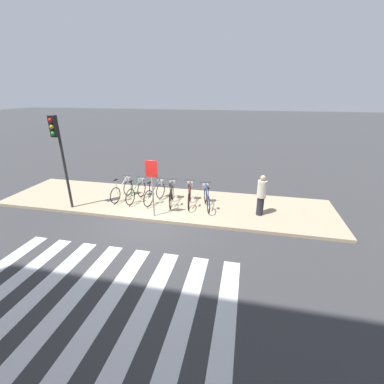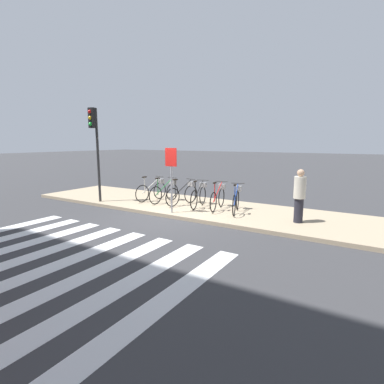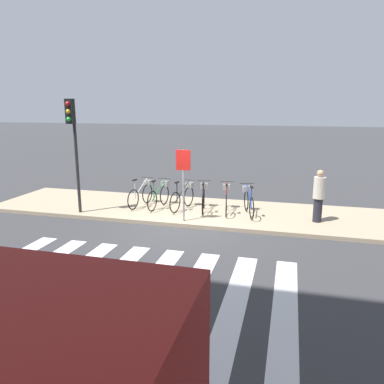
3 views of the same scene
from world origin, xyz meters
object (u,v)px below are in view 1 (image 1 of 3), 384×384
parked_bicycle_0 (123,189)px  parked_bicycle_4 (189,194)px  parked_bicycle_1 (137,190)px  traffic_light (58,144)px  parked_bicycle_3 (171,193)px  pedestrian (261,195)px  parked_bicycle_5 (207,197)px  sign_post (152,179)px  parked_bicycle_2 (156,192)px

parked_bicycle_0 → parked_bicycle_4: 2.98m
parked_bicycle_1 → traffic_light: 3.46m
parked_bicycle_3 → pedestrian: pedestrian is taller
parked_bicycle_5 → sign_post: sign_post is taller
parked_bicycle_0 → parked_bicycle_1: size_ratio=1.00×
parked_bicycle_2 → traffic_light: (-3.17, -1.39, 2.16)m
parked_bicycle_5 → sign_post: 2.42m
parked_bicycle_5 → traffic_light: size_ratio=0.44×
parked_bicycle_2 → parked_bicycle_5: (2.20, -0.11, 0.00)m
parked_bicycle_3 → traffic_light: traffic_light is taller
traffic_light → pedestrian: bearing=7.7°
parked_bicycle_2 → traffic_light: size_ratio=0.45×
parked_bicycle_1 → parked_bicycle_5: same height
parked_bicycle_1 → parked_bicycle_5: (3.05, -0.10, 0.00)m
parked_bicycle_1 → sign_post: 2.10m
parked_bicycle_3 → pedestrian: size_ratio=1.03×
parked_bicycle_4 → parked_bicycle_0: bearing=179.7°
pedestrian → sign_post: bearing=-166.1°
parked_bicycle_1 → pedestrian: (5.15, -0.37, 0.38)m
parked_bicycle_2 → parked_bicycle_1: bearing=-179.8°
parked_bicycle_3 → pedestrian: 3.64m
parked_bicycle_2 → sign_post: 1.74m
parked_bicycle_1 → parked_bicycle_5: size_ratio=1.03×
parked_bicycle_3 → parked_bicycle_4: size_ratio=1.00×
parked_bicycle_4 → traffic_light: 5.30m
sign_post → parked_bicycle_5: bearing=34.3°
parked_bicycle_0 → pedestrian: (5.82, -0.40, 0.38)m
parked_bicycle_0 → parked_bicycle_1: (0.67, -0.03, 0.00)m
parked_bicycle_2 → sign_post: sign_post is taller
parked_bicycle_1 → parked_bicycle_0: bearing=177.3°
parked_bicycle_3 → parked_bicycle_4: 0.76m
parked_bicycle_4 → parked_bicycle_5: size_ratio=1.03×
parked_bicycle_5 → pedestrian: (2.10, -0.27, 0.38)m
parked_bicycle_3 → parked_bicycle_4: bearing=2.4°
parked_bicycle_2 → pedestrian: bearing=-5.0°
parked_bicycle_1 → pedestrian: 5.18m
parked_bicycle_4 → pedestrian: 2.89m
parked_bicycle_0 → pedestrian: pedestrian is taller
parked_bicycle_3 → parked_bicycle_5: 1.50m
parked_bicycle_1 → parked_bicycle_3: same height
parked_bicycle_1 → parked_bicycle_2: same height
pedestrian → traffic_light: traffic_light is taller
parked_bicycle_2 → parked_bicycle_5: size_ratio=1.02×
parked_bicycle_2 → parked_bicycle_5: same height
parked_bicycle_3 → parked_bicycle_0: bearing=178.8°
parked_bicycle_1 → sign_post: bearing=-47.2°
parked_bicycle_2 → parked_bicycle_3: 0.70m
parked_bicycle_5 → traffic_light: (-5.37, -1.28, 2.16)m
parked_bicycle_0 → parked_bicycle_3: bearing=-1.2°
pedestrian → traffic_light: size_ratio=0.44×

